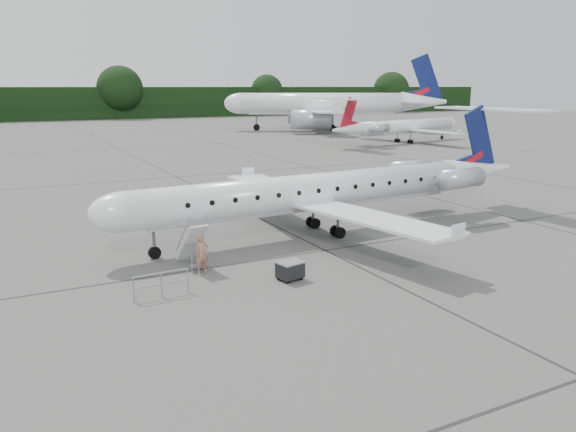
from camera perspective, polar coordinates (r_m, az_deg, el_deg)
ground at (r=27.54m, az=13.49°, el=-4.58°), size 320.00×320.00×0.00m
treeline at (r=150.81m, az=-20.98°, el=10.62°), size 260.00×4.00×8.00m
main_regional_jet at (r=31.04m, az=2.40°, el=4.27°), size 27.95×20.91×6.88m
airstair at (r=26.24m, az=-9.71°, el=-2.82°), size 0.97×2.13×2.16m
passenger at (r=25.23m, az=-8.72°, el=-3.86°), size 0.72×0.54×1.80m
safety_railing at (r=22.90m, az=-12.76°, el=-6.86°), size 2.20×0.19×1.00m
baggage_cart at (r=24.28m, az=0.21°, el=-5.52°), size 1.17×1.02×0.88m
bg_narrowbody at (r=107.25m, az=3.42°, el=12.37°), size 46.86×41.68×13.89m
bg_regional_right at (r=85.53m, az=12.16°, el=9.53°), size 28.95×23.56×6.70m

